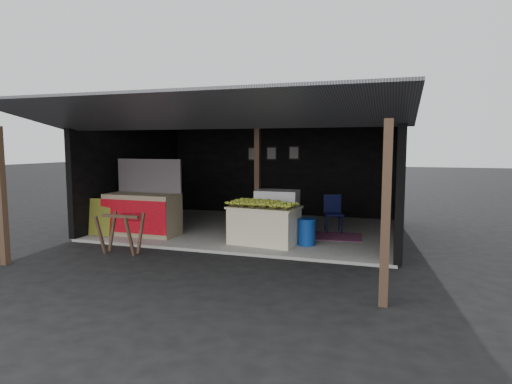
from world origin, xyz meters
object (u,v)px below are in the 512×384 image
(white_crate, at_px, (277,213))
(plastic_chair, at_px, (333,210))
(water_barrel, at_px, (307,233))
(neighbor_stall, at_px, (143,212))
(sawhorse, at_px, (121,229))
(banana_table, at_px, (264,225))

(white_crate, xyz_separation_m, plastic_chair, (1.17, 0.88, -0.00))
(water_barrel, xyz_separation_m, plastic_chair, (0.33, 1.61, 0.27))
(neighbor_stall, height_order, sawhorse, neighbor_stall)
(neighbor_stall, bearing_deg, white_crate, 16.30)
(white_crate, bearing_deg, water_barrel, -42.99)
(banana_table, xyz_separation_m, sawhorse, (-2.50, -1.56, 0.04))
(banana_table, relative_size, water_barrel, 2.91)
(white_crate, relative_size, neighbor_stall, 0.60)
(white_crate, distance_m, water_barrel, 1.15)
(banana_table, height_order, sawhorse, banana_table)
(sawhorse, distance_m, water_barrel, 3.80)
(white_crate, bearing_deg, banana_table, -95.87)
(white_crate, distance_m, sawhorse, 3.52)
(white_crate, xyz_separation_m, water_barrel, (0.85, -0.73, -0.27))
(sawhorse, distance_m, plastic_chair, 4.97)
(sawhorse, relative_size, plastic_chair, 0.89)
(neighbor_stall, relative_size, plastic_chair, 1.97)
(sawhorse, bearing_deg, plastic_chair, 39.95)
(water_barrel, distance_m, plastic_chair, 1.66)
(banana_table, height_order, plastic_chair, plastic_chair)
(neighbor_stall, height_order, plastic_chair, neighbor_stall)
(banana_table, bearing_deg, water_barrel, 14.15)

